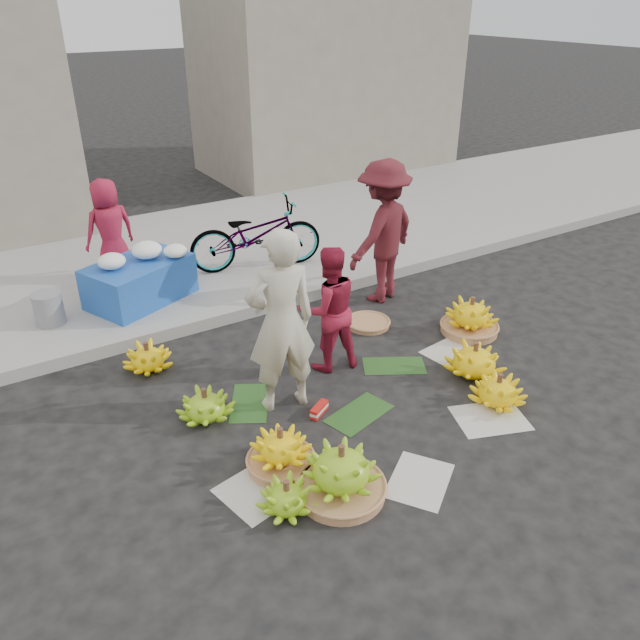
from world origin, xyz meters
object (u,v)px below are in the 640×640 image
banana_bunch_0 (281,451)px  banana_bunch_4 (474,361)px  bicycle (256,235)px  vendor_cream (281,322)px  flower_table (140,278)px

banana_bunch_0 → banana_bunch_4: size_ratio=0.74×
bicycle → vendor_cream: bearing=172.2°
banana_bunch_4 → vendor_cream: bearing=163.3°
flower_table → bicycle: size_ratio=0.79×
bicycle → banana_bunch_4: bearing=-153.5°
vendor_cream → flower_table: bearing=-70.6°
vendor_cream → bicycle: (1.17, 2.88, -0.30)m
banana_bunch_0 → banana_bunch_4: 2.38m
banana_bunch_4 → flower_table: 4.09m
banana_bunch_0 → flower_table: 3.50m
vendor_cream → bicycle: vendor_cream is taller
bicycle → flower_table: bearing=110.2°
vendor_cream → flower_table: (-0.50, 2.71, -0.48)m
banana_bunch_0 → flower_table: bearing=90.9°
banana_bunch_4 → flower_table: size_ratio=0.55×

